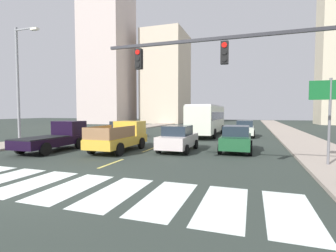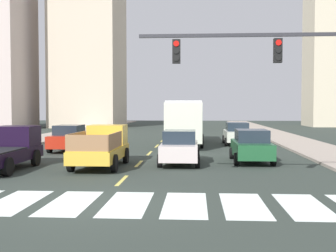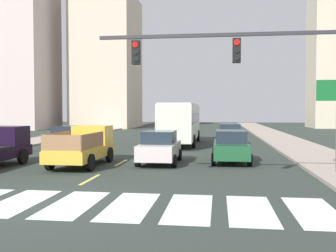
# 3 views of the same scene
# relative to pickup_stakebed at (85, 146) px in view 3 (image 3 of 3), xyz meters

# --- Properties ---
(ground_plane) EXTENTS (160.00, 160.00, 0.00)m
(ground_plane) POSITION_rel_pickup_stakebed_xyz_m (1.68, -8.07, -0.94)
(ground_plane) COLOR #2D3630
(sidewalk_right) EXTENTS (3.76, 110.00, 0.15)m
(sidewalk_right) POSITION_rel_pickup_stakebed_xyz_m (12.68, 9.93, -0.86)
(sidewalk_right) COLOR #A19285
(sidewalk_right) RESTS_ON ground
(sidewalk_left) EXTENTS (3.76, 110.00, 0.15)m
(sidewalk_left) POSITION_rel_pickup_stakebed_xyz_m (-9.32, 9.93, -0.86)
(sidewalk_left) COLOR #A19285
(sidewalk_left) RESTS_ON ground
(crosswalk_stripe_4) EXTENTS (1.28, 3.42, 0.01)m
(crosswalk_stripe_4) POSITION_rel_pickup_stakebed_xyz_m (0.82, -8.07, -0.93)
(crosswalk_stripe_4) COLOR white
(crosswalk_stripe_4) RESTS_ON ground
(crosswalk_stripe_5) EXTENTS (1.28, 3.42, 0.01)m
(crosswalk_stripe_5) POSITION_rel_pickup_stakebed_xyz_m (2.54, -8.07, -0.93)
(crosswalk_stripe_5) COLOR white
(crosswalk_stripe_5) RESTS_ON ground
(crosswalk_stripe_6) EXTENTS (1.28, 3.42, 0.01)m
(crosswalk_stripe_6) POSITION_rel_pickup_stakebed_xyz_m (4.26, -8.07, -0.93)
(crosswalk_stripe_6) COLOR white
(crosswalk_stripe_6) RESTS_ON ground
(crosswalk_stripe_7) EXTENTS (1.28, 3.42, 0.01)m
(crosswalk_stripe_7) POSITION_rel_pickup_stakebed_xyz_m (5.99, -8.07, -0.93)
(crosswalk_stripe_7) COLOR white
(crosswalk_stripe_7) RESTS_ON ground
(crosswalk_stripe_8) EXTENTS (1.28, 3.42, 0.01)m
(crosswalk_stripe_8) POSITION_rel_pickup_stakebed_xyz_m (7.71, -8.07, -0.93)
(crosswalk_stripe_8) COLOR white
(crosswalk_stripe_8) RESTS_ON ground
(crosswalk_stripe_9) EXTENTS (1.28, 3.42, 0.01)m
(crosswalk_stripe_9) POSITION_rel_pickup_stakebed_xyz_m (9.44, -8.07, -0.93)
(crosswalk_stripe_9) COLOR white
(crosswalk_stripe_9) RESTS_ON ground
(lane_dash_0) EXTENTS (0.16, 2.40, 0.01)m
(lane_dash_0) POSITION_rel_pickup_stakebed_xyz_m (1.68, -4.07, -0.93)
(lane_dash_0) COLOR #D6C456
(lane_dash_0) RESTS_ON ground
(lane_dash_1) EXTENTS (0.16, 2.40, 0.01)m
(lane_dash_1) POSITION_rel_pickup_stakebed_xyz_m (1.68, 0.93, -0.93)
(lane_dash_1) COLOR #D6C456
(lane_dash_1) RESTS_ON ground
(lane_dash_2) EXTENTS (0.16, 2.40, 0.01)m
(lane_dash_2) POSITION_rel_pickup_stakebed_xyz_m (1.68, 5.93, -0.93)
(lane_dash_2) COLOR #D6C456
(lane_dash_2) RESTS_ON ground
(lane_dash_3) EXTENTS (0.16, 2.40, 0.01)m
(lane_dash_3) POSITION_rel_pickup_stakebed_xyz_m (1.68, 10.93, -0.93)
(lane_dash_3) COLOR #D6C456
(lane_dash_3) RESTS_ON ground
(lane_dash_4) EXTENTS (0.16, 2.40, 0.01)m
(lane_dash_4) POSITION_rel_pickup_stakebed_xyz_m (1.68, 15.93, -0.93)
(lane_dash_4) COLOR #D6C456
(lane_dash_4) RESTS_ON ground
(lane_dash_5) EXTENTS (0.16, 2.40, 0.01)m
(lane_dash_5) POSITION_rel_pickup_stakebed_xyz_m (1.68, 20.93, -0.93)
(lane_dash_5) COLOR #D6C456
(lane_dash_5) RESTS_ON ground
(lane_dash_6) EXTENTS (0.16, 2.40, 0.01)m
(lane_dash_6) POSITION_rel_pickup_stakebed_xyz_m (1.68, 25.93, -0.93)
(lane_dash_6) COLOR #D6C456
(lane_dash_6) RESTS_ON ground
(lane_dash_7) EXTENTS (0.16, 2.40, 0.01)m
(lane_dash_7) POSITION_rel_pickup_stakebed_xyz_m (1.68, 30.93, -0.93)
(lane_dash_7) COLOR #D6C456
(lane_dash_7) RESTS_ON ground
(pickup_stakebed) EXTENTS (2.18, 5.20, 1.96)m
(pickup_stakebed) POSITION_rel_pickup_stakebed_xyz_m (0.00, 0.00, 0.00)
(pickup_stakebed) COLOR gold
(pickup_stakebed) RESTS_ON ground
(city_bus) EXTENTS (2.72, 10.80, 3.32)m
(city_bus) POSITION_rel_pickup_stakebed_xyz_m (3.75, 12.37, 1.02)
(city_bus) COLOR silver
(city_bus) RESTS_ON ground
(sedan_far) EXTENTS (2.02, 4.40, 1.72)m
(sedan_far) POSITION_rel_pickup_stakebed_xyz_m (7.48, 1.90, -0.08)
(sedan_far) COLOR #1D532E
(sedan_far) RESTS_ON ground
(sedan_mid) EXTENTS (2.02, 4.40, 1.72)m
(sedan_mid) POSITION_rel_pickup_stakebed_xyz_m (7.72, 12.40, -0.08)
(sedan_mid) COLOR silver
(sedan_mid) RESTS_ON ground
(sedan_near_left) EXTENTS (2.02, 4.40, 1.72)m
(sedan_near_left) POSITION_rel_pickup_stakebed_xyz_m (3.76, 0.94, -0.08)
(sedan_near_left) COLOR beige
(sedan_near_left) RESTS_ON ground
(sedan_near_right) EXTENTS (2.02, 4.40, 1.72)m
(sedan_near_right) POSITION_rel_pickup_stakebed_xyz_m (-3.71, 6.94, -0.08)
(sedan_near_right) COLOR red
(sedan_near_right) RESTS_ON ground
(traffic_signal_gantry) EXTENTS (8.94, 0.27, 6.00)m
(traffic_signal_gantry) POSITION_rel_pickup_stakebed_xyz_m (8.54, -5.41, 3.26)
(traffic_signal_gantry) COLOR #2D2D33
(traffic_signal_gantry) RESTS_ON ground
(block_mid_left) EXTENTS (10.01, 9.49, 31.59)m
(block_mid_left) POSITION_rel_pickup_stakebed_xyz_m (-23.24, 35.63, 14.86)
(block_mid_left) COLOR beige
(block_mid_left) RESTS_ON ground
(block_mid_right) EXTENTS (9.27, 11.64, 21.31)m
(block_mid_right) POSITION_rel_pickup_stakebed_xyz_m (-11.29, 42.40, 9.72)
(block_mid_right) COLOR beige
(block_mid_right) RESTS_ON ground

